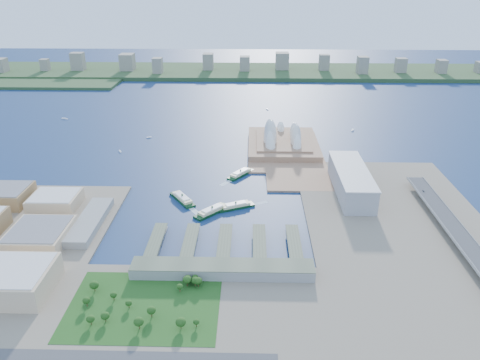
{
  "coord_description": "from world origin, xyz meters",
  "views": [
    {
      "loc": [
        44.94,
        -560.77,
        307.63
      ],
      "look_at": [
        28.56,
        85.01,
        18.0
      ],
      "focal_mm": 35.0,
      "sensor_mm": 36.0,
      "label": 1
    }
  ],
  "objects_px": {
    "ferry_b": "(241,172)",
    "toaster_building": "(351,181)",
    "ferry_c": "(212,210)",
    "opera_house": "(283,131)",
    "ferry_d": "(236,205)",
    "car_c": "(423,191)",
    "ferry_a": "(182,197)"
  },
  "relations": [
    {
      "from": "ferry_b",
      "to": "ferry_a",
      "type": "bearing_deg",
      "value": -95.01
    },
    {
      "from": "opera_house",
      "to": "car_c",
      "type": "bearing_deg",
      "value": -49.17
    },
    {
      "from": "opera_house",
      "to": "ferry_c",
      "type": "xyz_separation_m",
      "value": [
        -113.12,
        -267.97,
        -26.56
      ]
    },
    {
      "from": "opera_house",
      "to": "ferry_d",
      "type": "distance_m",
      "value": 266.02
    },
    {
      "from": "opera_house",
      "to": "toaster_building",
      "type": "distance_m",
      "value": 219.62
    },
    {
      "from": "opera_house",
      "to": "car_c",
      "type": "relative_size",
      "value": 36.52
    },
    {
      "from": "ferry_b",
      "to": "ferry_d",
      "type": "bearing_deg",
      "value": -55.84
    },
    {
      "from": "opera_house",
      "to": "ferry_b",
      "type": "xyz_separation_m",
      "value": [
        -76.98,
        -135.87,
        -26.75
      ]
    },
    {
      "from": "ferry_d",
      "to": "car_c",
      "type": "bearing_deg",
      "value": -108.11
    },
    {
      "from": "ferry_a",
      "to": "ferry_d",
      "type": "relative_size",
      "value": 1.06
    },
    {
      "from": "toaster_building",
      "to": "car_c",
      "type": "xyz_separation_m",
      "value": [
        101.0,
        -21.04,
        -4.93
      ]
    },
    {
      "from": "ferry_b",
      "to": "ferry_c",
      "type": "distance_m",
      "value": 136.95
    },
    {
      "from": "ferry_b",
      "to": "car_c",
      "type": "relative_size",
      "value": 11.26
    },
    {
      "from": "opera_house",
      "to": "ferry_b",
      "type": "bearing_deg",
      "value": -119.54
    },
    {
      "from": "toaster_building",
      "to": "ferry_c",
      "type": "distance_m",
      "value": 214.72
    },
    {
      "from": "ferry_a",
      "to": "ferry_c",
      "type": "distance_m",
      "value": 59.69
    },
    {
      "from": "ferry_d",
      "to": "car_c",
      "type": "distance_m",
      "value": 273.85
    },
    {
      "from": "toaster_building",
      "to": "car_c",
      "type": "height_order",
      "value": "toaster_building"
    },
    {
      "from": "ferry_b",
      "to": "ferry_c",
      "type": "xyz_separation_m",
      "value": [
        -36.14,
        -132.1,
        0.19
      ]
    },
    {
      "from": "opera_house",
      "to": "ferry_a",
      "type": "relative_size",
      "value": 3.15
    },
    {
      "from": "ferry_a",
      "to": "car_c",
      "type": "height_order",
      "value": "car_c"
    },
    {
      "from": "opera_house",
      "to": "car_c",
      "type": "xyz_separation_m",
      "value": [
        191.0,
        -221.04,
        -16.43
      ]
    },
    {
      "from": "ferry_c",
      "to": "car_c",
      "type": "bearing_deg",
      "value": -127.56
    },
    {
      "from": "toaster_building",
      "to": "ferry_d",
      "type": "relative_size",
      "value": 2.89
    },
    {
      "from": "ferry_a",
      "to": "ferry_d",
      "type": "height_order",
      "value": "ferry_a"
    },
    {
      "from": "opera_house",
      "to": "toaster_building",
      "type": "relative_size",
      "value": 1.16
    },
    {
      "from": "ferry_c",
      "to": "opera_house",
      "type": "bearing_deg",
      "value": -69.22
    },
    {
      "from": "ferry_c",
      "to": "car_c",
      "type": "xyz_separation_m",
      "value": [
        304.12,
        46.93,
        10.13
      ]
    },
    {
      "from": "ferry_b",
      "to": "toaster_building",
      "type": "bearing_deg",
      "value": 15.08
    },
    {
      "from": "ferry_c",
      "to": "ferry_b",
      "type": "bearing_deg",
      "value": -61.63
    },
    {
      "from": "opera_house",
      "to": "ferry_d",
      "type": "bearing_deg",
      "value": -107.8
    },
    {
      "from": "toaster_building",
      "to": "car_c",
      "type": "relative_size",
      "value": 31.45
    }
  ]
}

